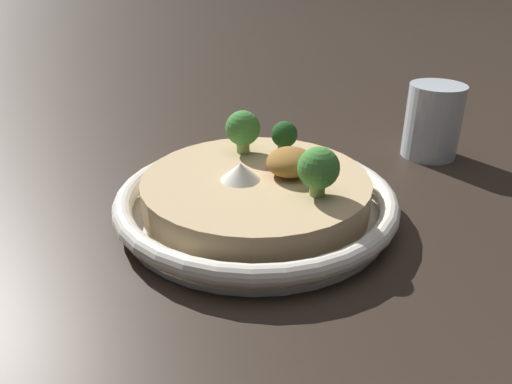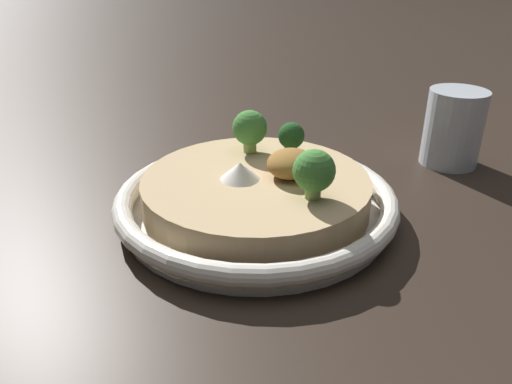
{
  "view_description": "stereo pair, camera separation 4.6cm",
  "coord_description": "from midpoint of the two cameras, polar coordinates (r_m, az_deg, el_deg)",
  "views": [
    {
      "loc": [
        0.4,
        0.09,
        0.23
      ],
      "look_at": [
        0.0,
        0.0,
        0.03
      ],
      "focal_mm": 35.0,
      "sensor_mm": 36.0,
      "label": 1
    },
    {
      "loc": [
        0.39,
        0.14,
        0.23
      ],
      "look_at": [
        0.0,
        0.0,
        0.03
      ],
      "focal_mm": 35.0,
      "sensor_mm": 36.0,
      "label": 2
    }
  ],
  "objects": [
    {
      "name": "drinking_glass",
      "position": [
        0.62,
        17.59,
        7.7
      ],
      "size": [
        0.07,
        0.07,
        0.09
      ],
      "color": "silver",
      "rests_on": "ground_plane"
    },
    {
      "name": "ground_plane",
      "position": [
        0.47,
        -2.79,
        -2.79
      ],
      "size": [
        6.0,
        6.0,
        0.0
      ],
      "primitive_type": "plane",
      "color": "#2D231C"
    },
    {
      "name": "crispy_onion_garnish",
      "position": [
        0.46,
        1.03,
        3.39
      ],
      "size": [
        0.05,
        0.04,
        0.02
      ],
      "color": "olive",
      "rests_on": "risotto_bowl"
    },
    {
      "name": "broccoli_back_left",
      "position": [
        0.51,
        0.64,
        6.41
      ],
      "size": [
        0.03,
        0.03,
        0.03
      ],
      "color": "#668E47",
      "rests_on": "risotto_bowl"
    },
    {
      "name": "broccoli_left",
      "position": [
        0.5,
        -4.16,
        7.13
      ],
      "size": [
        0.04,
        0.04,
        0.04
      ],
      "color": "#84A856",
      "rests_on": "risotto_bowl"
    },
    {
      "name": "cheese_sprinkle",
      "position": [
        0.45,
        -4.74,
        2.28
      ],
      "size": [
        0.04,
        0.04,
        0.02
      ],
      "color": "white",
      "rests_on": "risotto_bowl"
    },
    {
      "name": "broccoli_back",
      "position": [
        0.41,
        4.0,
        2.57
      ],
      "size": [
        0.04,
        0.04,
        0.04
      ],
      "color": "#84A856",
      "rests_on": "risotto_bowl"
    },
    {
      "name": "risotto_bowl",
      "position": [
        0.47,
        -2.84,
        -0.75
      ],
      "size": [
        0.26,
        0.26,
        0.04
      ],
      "color": "silver",
      "rests_on": "ground_plane"
    }
  ]
}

